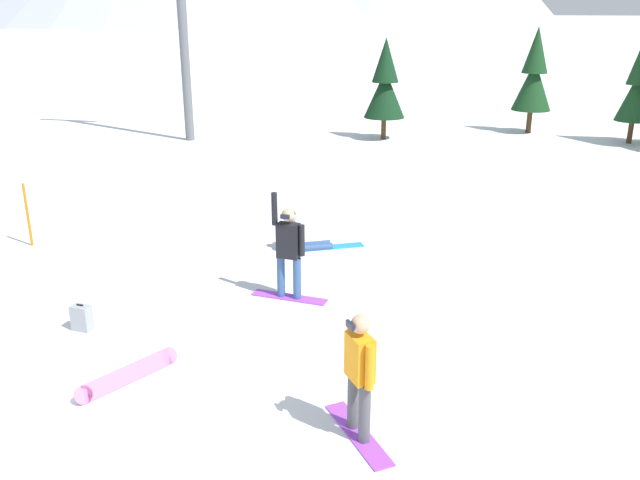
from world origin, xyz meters
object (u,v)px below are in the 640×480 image
object	(u,v)px
loose_snowboard_far_spare	(128,374)
pine_tree_slender	(534,76)
snowboarder_midground	(289,250)
pine_tree_tall	(637,87)
snowboarder_background	(300,237)
trail_marker_pole	(28,215)
pine_tree_young	(385,85)
snowboarder_foreground	(359,373)
backpack_grey	(82,318)

from	to	relation	value
loose_snowboard_far_spare	pine_tree_slender	size ratio (longest dim) A/B	0.36
snowboarder_midground	pine_tree_slender	world-z (taller)	pine_tree_slender
snowboarder_midground	pine_tree_tall	size ratio (longest dim) A/B	0.50
snowboarder_background	loose_snowboard_far_spare	bearing A→B (deg)	-99.29
trail_marker_pole	pine_tree_young	size ratio (longest dim) A/B	0.36
snowboarder_foreground	backpack_grey	bearing A→B (deg)	160.74
snowboarder_midground	pine_tree_slender	distance (m)	19.56
snowboarder_background	loose_snowboard_far_spare	world-z (taller)	snowboarder_background
snowboarder_foreground	pine_tree_slender	bearing A→B (deg)	82.02
loose_snowboard_far_spare	pine_tree_young	world-z (taller)	pine_tree_young
snowboarder_foreground	loose_snowboard_far_spare	world-z (taller)	snowboarder_foreground
trail_marker_pole	pine_tree_slender	bearing A→B (deg)	56.16
snowboarder_background	pine_tree_tall	bearing A→B (deg)	57.54
snowboarder_background	pine_tree_slender	distance (m)	17.37
pine_tree_young	pine_tree_slender	bearing A→B (deg)	26.37
snowboarder_foreground	loose_snowboard_far_spare	distance (m)	3.58
snowboarder_midground	pine_tree_young	distance (m)	15.97
loose_snowboard_far_spare	pine_tree_young	distance (m)	19.39
snowboarder_background	loose_snowboard_far_spare	size ratio (longest dim) A/B	1.10
snowboarder_background	snowboarder_midground	bearing A→B (deg)	-79.01
pine_tree_slender	snowboarder_foreground	bearing A→B (deg)	-97.98
snowboarder_background	pine_tree_slender	xyz separation A→B (m)	(5.68, 16.28, 2.07)
snowboarder_foreground	pine_tree_tall	bearing A→B (deg)	71.86
snowboarder_background	pine_tree_tall	xyz separation A→B (m)	(9.45, 14.85, 1.86)
trail_marker_pole	loose_snowboard_far_spare	bearing A→B (deg)	-43.10
snowboarder_background	backpack_grey	xyz separation A→B (m)	(-2.53, -4.57, -0.11)
pine_tree_slender	pine_tree_young	xyz separation A→B (m)	(-5.83, -2.89, -0.21)
backpack_grey	pine_tree_tall	bearing A→B (deg)	58.34
snowboarder_background	backpack_grey	size ratio (longest dim) A/B	3.67
snowboarder_background	backpack_grey	bearing A→B (deg)	-118.96
backpack_grey	pine_tree_tall	size ratio (longest dim) A/B	0.12
snowboarder_midground	loose_snowboard_far_spare	size ratio (longest dim) A/B	1.28
snowboarder_midground	backpack_grey	size ratio (longest dim) A/B	4.26
snowboarder_background	trail_marker_pole	world-z (taller)	trail_marker_pole
pine_tree_slender	pine_tree_tall	distance (m)	4.04
snowboarder_background	pine_tree_young	bearing A→B (deg)	90.63
trail_marker_pole	snowboarder_foreground	bearing A→B (deg)	-31.31
backpack_grey	pine_tree_slender	xyz separation A→B (m)	(8.21, 20.85, 2.18)
snowboarder_foreground	snowboarder_midground	world-z (taller)	snowboarder_midground
loose_snowboard_far_spare	trail_marker_pole	world-z (taller)	trail_marker_pole
trail_marker_pole	pine_tree_slender	world-z (taller)	pine_tree_slender
snowboarder_foreground	backpack_grey	distance (m)	5.38
backpack_grey	trail_marker_pole	bearing A→B (deg)	135.51
backpack_grey	trail_marker_pole	world-z (taller)	trail_marker_pole
snowboarder_foreground	pine_tree_young	distance (m)	19.94
snowboarder_background	pine_tree_young	world-z (taller)	pine_tree_young
loose_snowboard_far_spare	trail_marker_pole	xyz separation A→B (m)	(-5.05, 4.72, 0.60)
pine_tree_slender	snowboarder_midground	bearing A→B (deg)	-105.43
snowboarder_foreground	snowboarder_background	size ratio (longest dim) A/B	0.97
pine_tree_young	trail_marker_pole	bearing A→B (deg)	-111.95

